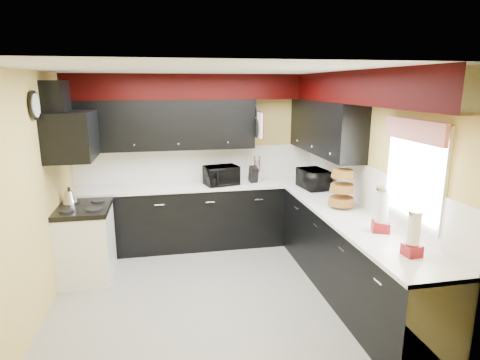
# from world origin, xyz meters

# --- Properties ---
(ground) EXTENTS (3.60, 3.60, 0.00)m
(ground) POSITION_xyz_m (0.00, 0.00, 0.00)
(ground) COLOR gray
(ground) RESTS_ON ground
(wall_back) EXTENTS (3.60, 0.06, 2.50)m
(wall_back) POSITION_xyz_m (0.00, 1.80, 1.25)
(wall_back) COLOR #E0C666
(wall_back) RESTS_ON ground
(wall_right) EXTENTS (0.06, 3.60, 2.50)m
(wall_right) POSITION_xyz_m (1.80, 0.00, 1.25)
(wall_right) COLOR #E0C666
(wall_right) RESTS_ON ground
(wall_left) EXTENTS (0.06, 3.60, 2.50)m
(wall_left) POSITION_xyz_m (-1.80, 0.00, 1.25)
(wall_left) COLOR #E0C666
(wall_left) RESTS_ON ground
(ceiling) EXTENTS (3.60, 3.60, 0.06)m
(ceiling) POSITION_xyz_m (0.00, 0.00, 2.50)
(ceiling) COLOR white
(ceiling) RESTS_ON wall_back
(cab_back) EXTENTS (3.60, 0.60, 0.90)m
(cab_back) POSITION_xyz_m (0.00, 1.50, 0.45)
(cab_back) COLOR black
(cab_back) RESTS_ON ground
(cab_right) EXTENTS (0.60, 3.00, 0.90)m
(cab_right) POSITION_xyz_m (1.50, -0.30, 0.45)
(cab_right) COLOR black
(cab_right) RESTS_ON ground
(counter_back) EXTENTS (3.62, 0.64, 0.04)m
(counter_back) POSITION_xyz_m (0.00, 1.50, 0.92)
(counter_back) COLOR white
(counter_back) RESTS_ON cab_back
(counter_right) EXTENTS (0.64, 3.02, 0.04)m
(counter_right) POSITION_xyz_m (1.50, -0.30, 0.92)
(counter_right) COLOR white
(counter_right) RESTS_ON cab_right
(splash_back) EXTENTS (3.60, 0.02, 0.50)m
(splash_back) POSITION_xyz_m (0.00, 1.79, 1.19)
(splash_back) COLOR white
(splash_back) RESTS_ON counter_back
(splash_right) EXTENTS (0.02, 3.60, 0.50)m
(splash_right) POSITION_xyz_m (1.79, 0.00, 1.19)
(splash_right) COLOR white
(splash_right) RESTS_ON counter_right
(upper_back) EXTENTS (2.60, 0.35, 0.70)m
(upper_back) POSITION_xyz_m (-0.50, 1.62, 1.80)
(upper_back) COLOR black
(upper_back) RESTS_ON wall_back
(upper_right) EXTENTS (0.35, 1.80, 0.70)m
(upper_right) POSITION_xyz_m (1.62, 0.90, 1.80)
(upper_right) COLOR black
(upper_right) RESTS_ON wall_right
(soffit_back) EXTENTS (3.60, 0.36, 0.35)m
(soffit_back) POSITION_xyz_m (0.00, 1.62, 2.33)
(soffit_back) COLOR black
(soffit_back) RESTS_ON wall_back
(soffit_right) EXTENTS (0.36, 3.24, 0.35)m
(soffit_right) POSITION_xyz_m (1.62, -0.18, 2.33)
(soffit_right) COLOR black
(soffit_right) RESTS_ON wall_right
(stove) EXTENTS (0.60, 0.75, 0.86)m
(stove) POSITION_xyz_m (-1.50, 0.75, 0.43)
(stove) COLOR white
(stove) RESTS_ON ground
(cooktop) EXTENTS (0.62, 0.77, 0.06)m
(cooktop) POSITION_xyz_m (-1.50, 0.75, 0.89)
(cooktop) COLOR black
(cooktop) RESTS_ON stove
(hood) EXTENTS (0.50, 0.78, 0.55)m
(hood) POSITION_xyz_m (-1.55, 0.75, 1.78)
(hood) COLOR black
(hood) RESTS_ON wall_left
(hood_duct) EXTENTS (0.24, 0.40, 0.40)m
(hood_duct) POSITION_xyz_m (-1.68, 0.75, 2.20)
(hood_duct) COLOR black
(hood_duct) RESTS_ON wall_left
(window) EXTENTS (0.03, 0.86, 0.96)m
(window) POSITION_xyz_m (1.79, -0.90, 1.55)
(window) COLOR white
(window) RESTS_ON wall_right
(valance) EXTENTS (0.04, 0.88, 0.20)m
(valance) POSITION_xyz_m (1.73, -0.90, 1.95)
(valance) COLOR red
(valance) RESTS_ON wall_right
(pan_top) EXTENTS (0.03, 0.22, 0.40)m
(pan_top) POSITION_xyz_m (0.82, 1.55, 2.00)
(pan_top) COLOR black
(pan_top) RESTS_ON upper_back
(pan_mid) EXTENTS (0.03, 0.28, 0.46)m
(pan_mid) POSITION_xyz_m (0.82, 1.42, 1.75)
(pan_mid) COLOR black
(pan_mid) RESTS_ON upper_back
(pan_low) EXTENTS (0.03, 0.24, 0.42)m
(pan_low) POSITION_xyz_m (0.82, 1.68, 1.72)
(pan_low) COLOR black
(pan_low) RESTS_ON upper_back
(cut_board) EXTENTS (0.03, 0.26, 0.35)m
(cut_board) POSITION_xyz_m (0.83, 1.30, 1.80)
(cut_board) COLOR white
(cut_board) RESTS_ON upper_back
(baskets) EXTENTS (0.27, 0.27, 0.50)m
(baskets) POSITION_xyz_m (1.52, 0.05, 1.18)
(baskets) COLOR brown
(baskets) RESTS_ON upper_right
(clock) EXTENTS (0.03, 0.30, 0.30)m
(clock) POSITION_xyz_m (-1.77, 0.25, 2.15)
(clock) COLOR black
(clock) RESTS_ON wall_left
(deco_plate) EXTENTS (0.03, 0.24, 0.24)m
(deco_plate) POSITION_xyz_m (1.77, -0.35, 2.25)
(deco_plate) COLOR white
(deco_plate) RESTS_ON wall_right
(toaster_oven) EXTENTS (0.54, 0.49, 0.27)m
(toaster_oven) POSITION_xyz_m (0.30, 1.43, 1.08)
(toaster_oven) COLOR black
(toaster_oven) RESTS_ON counter_back
(microwave) EXTENTS (0.38, 0.52, 0.27)m
(microwave) POSITION_xyz_m (1.53, 0.97, 1.07)
(microwave) COLOR black
(microwave) RESTS_ON counter_right
(utensil_crock) EXTENTS (0.18, 0.18, 0.15)m
(utensil_crock) POSITION_xyz_m (0.86, 1.55, 1.02)
(utensil_crock) COLOR white
(utensil_crock) RESTS_ON counter_back
(knife_block) EXTENTS (0.12, 0.16, 0.23)m
(knife_block) POSITION_xyz_m (0.78, 1.47, 1.06)
(knife_block) COLOR black
(knife_block) RESTS_ON counter_back
(kettle) EXTENTS (0.22, 0.22, 0.16)m
(kettle) POSITION_xyz_m (-1.68, 0.92, 1.00)
(kettle) COLOR silver
(kettle) RESTS_ON cooktop
(dispenser_a) EXTENTS (0.21, 0.21, 0.43)m
(dispenser_a) POSITION_xyz_m (1.56, -0.77, 1.16)
(dispenser_a) COLOR #5F0A00
(dispenser_a) RESTS_ON counter_right
(dispenser_b) EXTENTS (0.14, 0.14, 0.36)m
(dispenser_b) POSITION_xyz_m (1.51, -1.35, 1.12)
(dispenser_b) COLOR maroon
(dispenser_b) RESTS_ON counter_right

